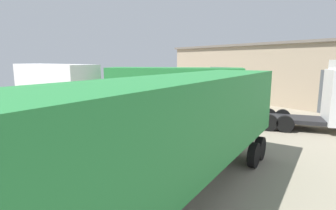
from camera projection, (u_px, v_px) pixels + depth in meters
name	position (u px, v px, depth m)	size (l,w,h in m)	color
ground_plane	(148.00, 127.00, 17.48)	(60.00, 60.00, 0.00)	gray
warehouse_building	(288.00, 73.00, 27.30)	(28.88, 7.25, 6.09)	tan
container_trailer_green	(173.00, 87.00, 18.73)	(8.77, 8.20, 3.86)	#28843D
container_trailer_yellow	(183.00, 124.00, 7.69)	(6.43, 11.95, 3.91)	#28843D
container_trailer_red	(53.00, 81.00, 22.50)	(10.85, 4.62, 4.05)	silver
gravel_pile	(147.00, 93.00, 30.12)	(3.57, 3.57, 1.35)	#423D38
oil_drum	(82.00, 138.00, 13.34)	(0.58, 0.58, 0.88)	#33519E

